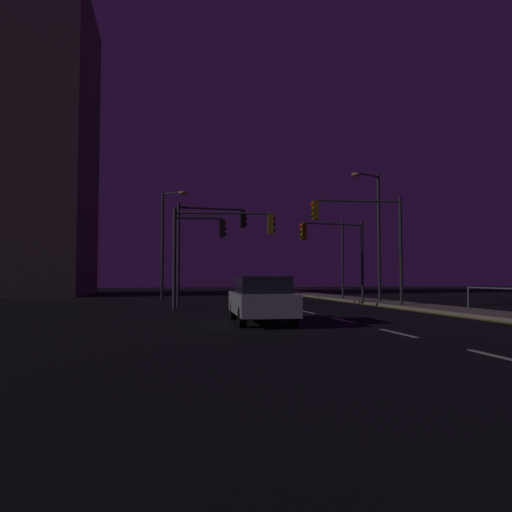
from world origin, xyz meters
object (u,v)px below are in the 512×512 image
traffic_light_overhead_east (334,243)px  street_lamp_corner (375,224)px  traffic_light_far_center (221,237)px  traffic_light_far_right (197,242)px  traffic_light_near_left (325,244)px  traffic_light_near_right (208,234)px  car (261,299)px  traffic_light_mid_right (362,227)px  street_lamp_mid_block (166,235)px

traffic_light_overhead_east → street_lamp_corner: 2.63m
traffic_light_far_center → traffic_light_far_right: bearing=111.3°
traffic_light_near_left → traffic_light_near_right: bearing=-151.6°
car → street_lamp_corner: bearing=47.6°
traffic_light_mid_right → street_lamp_mid_block: (-9.87, 9.53, 0.32)m
car → traffic_light_far_right: size_ratio=0.91×
street_lamp_mid_block → street_lamp_corner: bearing=-27.6°
street_lamp_corner → traffic_light_far_right: bearing=-176.0°
traffic_light_near_right → street_lamp_mid_block: bearing=110.1°
traffic_light_mid_right → traffic_light_near_right: size_ratio=0.99×
traffic_light_near_right → street_lamp_corner: (9.89, -0.20, 0.75)m
street_lamp_mid_block → traffic_light_near_right: bearing=-69.9°
traffic_light_mid_right → traffic_light_near_right: bearing=156.0°
traffic_light_far_right → traffic_light_far_center: bearing=-68.7°
traffic_light_overhead_east → street_lamp_corner: size_ratio=0.64×
traffic_light_overhead_east → traffic_light_far_right: 8.61m
traffic_light_near_right → traffic_light_overhead_east: bearing=6.4°
traffic_light_near_left → traffic_light_near_right: (-8.53, -4.61, 0.07)m
traffic_light_far_right → street_lamp_corner: street_lamp_corner is taller
car → traffic_light_overhead_east: traffic_light_overhead_east is taller
traffic_light_far_right → street_lamp_corner: bearing=4.0°
traffic_light_far_right → traffic_light_near_right: size_ratio=0.88×
traffic_light_far_right → traffic_light_far_center: 2.68m
traffic_light_near_left → street_lamp_corner: street_lamp_corner is taller
traffic_light_near_right → traffic_light_far_right: bearing=-125.8°
car → traffic_light_mid_right: (6.79, 6.75, 3.32)m
car → traffic_light_overhead_east: 13.30m
car → traffic_light_far_center: traffic_light_far_center is taller
traffic_light_near_right → street_lamp_corner: size_ratio=0.74×
traffic_light_near_left → traffic_light_overhead_east: bearing=-101.8°
traffic_light_mid_right → traffic_light_far_center: traffic_light_mid_right is taller
street_lamp_mid_block → traffic_light_overhead_east: bearing=-27.8°
traffic_light_far_center → street_lamp_corner: street_lamp_corner is taller
traffic_light_mid_right → traffic_light_near_left: 8.05m
traffic_light_mid_right → street_lamp_corner: bearing=54.5°
traffic_light_far_center → car: bearing=-85.5°
traffic_light_far_right → traffic_light_near_left: (9.20, 5.54, 0.45)m
traffic_light_near_left → street_lamp_corner: bearing=-74.2°
car → traffic_light_far_right: bearing=99.2°
traffic_light_far_center → street_lamp_mid_block: (-2.55, 9.57, 0.94)m
traffic_light_far_right → street_lamp_mid_block: street_lamp_mid_block is taller
traffic_light_overhead_east → traffic_light_near_left: (0.78, 3.75, 0.27)m
traffic_light_overhead_east → street_lamp_corner: street_lamp_corner is taller
traffic_light_far_center → traffic_light_near_left: traffic_light_near_left is taller
traffic_light_far_right → street_lamp_mid_block: bearing=102.6°
traffic_light_far_right → traffic_light_overhead_east: bearing=12.1°
traffic_light_overhead_east → street_lamp_corner: bearing=-26.4°
traffic_light_far_right → traffic_light_near_right: traffic_light_near_right is taller
traffic_light_near_left → traffic_light_far_center: bearing=-135.7°
traffic_light_mid_right → traffic_light_near_left: bearing=83.5°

